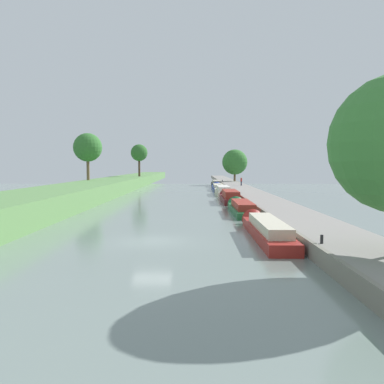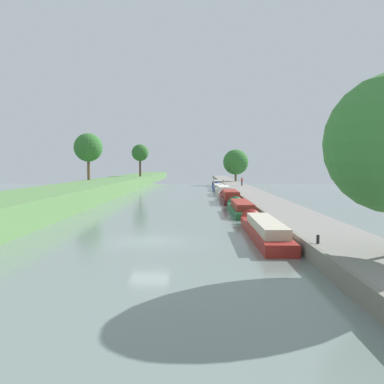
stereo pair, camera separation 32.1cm
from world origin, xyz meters
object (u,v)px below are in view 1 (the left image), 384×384
at_px(narrowboat_green, 241,208).
at_px(person_walking, 241,181).
at_px(narrowboat_cream, 222,191).
at_px(mooring_bollard_near, 322,239).
at_px(narrowboat_maroon, 230,197).
at_px(narrowboat_black, 216,184).
at_px(mooring_bollard_far, 222,181).
at_px(narrowboat_blue, 218,187).
at_px(narrowboat_red, 265,229).

height_order(narrowboat_green, person_walking, person_walking).
relative_size(narrowboat_cream, person_walking, 7.63).
relative_size(narrowboat_cream, mooring_bollard_near, 28.16).
xyz_separation_m(narrowboat_maroon, narrowboat_black, (0.16, 38.92, -0.04)).
bearing_deg(mooring_bollard_far, narrowboat_maroon, -92.49).
distance_m(narrowboat_cream, mooring_bollard_near, 47.12).
bearing_deg(narrowboat_blue, person_walking, -12.37).
relative_size(narrowboat_black, mooring_bollard_far, 29.15).
xyz_separation_m(narrowboat_red, narrowboat_green, (-0.07, 14.14, -0.04)).
relative_size(narrowboat_red, narrowboat_green, 1.10).
bearing_deg(mooring_bollard_far, narrowboat_red, -91.38).
xyz_separation_m(narrowboat_black, mooring_bollard_near, (1.78, -72.29, 0.50)).
bearing_deg(narrowboat_black, narrowboat_maroon, -90.24).
bearing_deg(narrowboat_blue, narrowboat_cream, -89.81).
bearing_deg(narrowboat_black, mooring_bollard_far, 72.40).
relative_size(narrowboat_maroon, narrowboat_cream, 0.91).
xyz_separation_m(narrowboat_blue, narrowboat_black, (0.26, 12.47, 0.12)).
distance_m(narrowboat_black, person_walking, 14.16).
distance_m(narrowboat_red, mooring_bollard_near, 7.03).
xyz_separation_m(narrowboat_cream, mooring_bollard_near, (1.99, -47.07, 0.50)).
height_order(narrowboat_red, narrowboat_maroon, narrowboat_maroon).
distance_m(narrowboat_cream, narrowboat_blue, 12.75).
height_order(narrowboat_maroon, person_walking, person_walking).
bearing_deg(narrowboat_cream, person_walking, 69.19).
distance_m(narrowboat_red, narrowboat_cream, 40.27).
xyz_separation_m(narrowboat_green, mooring_bollard_near, (1.78, -20.94, 0.58)).
distance_m(narrowboat_red, person_walking, 52.22).
bearing_deg(narrowboat_maroon, narrowboat_green, -89.28).
distance_m(narrowboat_cream, person_walking, 12.64).
height_order(narrowboat_green, narrowboat_blue, narrowboat_blue).
height_order(narrowboat_maroon, mooring_bollard_far, narrowboat_maroon).
relative_size(narrowboat_maroon, mooring_bollard_near, 25.63).
height_order(narrowboat_red, narrowboat_blue, narrowboat_blue).
bearing_deg(narrowboat_red, narrowboat_blue, 90.35).
bearing_deg(narrowboat_blue, narrowboat_green, -89.63).
bearing_deg(mooring_bollard_near, narrowboat_red, 104.11).
distance_m(narrowboat_maroon, mooring_bollard_near, 33.43).
xyz_separation_m(narrowboat_maroon, mooring_bollard_near, (1.94, -33.37, 0.46)).
distance_m(narrowboat_maroon, mooring_bollard_far, 44.56).
distance_m(narrowboat_black, mooring_bollard_near, 72.32).
height_order(mooring_bollard_near, mooring_bollard_far, same).
relative_size(narrowboat_green, mooring_bollard_far, 25.71).
height_order(narrowboat_maroon, mooring_bollard_near, narrowboat_maroon).
relative_size(narrowboat_green, mooring_bollard_near, 25.71).
bearing_deg(narrowboat_black, mooring_bollard_near, -88.59).
height_order(narrowboat_blue, mooring_bollard_near, narrowboat_blue).
relative_size(narrowboat_red, narrowboat_black, 0.97).
distance_m(narrowboat_black, mooring_bollard_far, 5.90).
bearing_deg(mooring_bollard_near, mooring_bollard_far, 90.00).
height_order(narrowboat_green, narrowboat_black, narrowboat_black).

